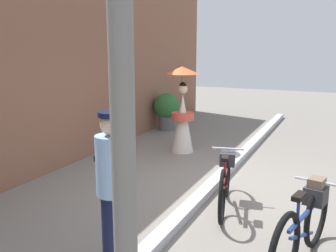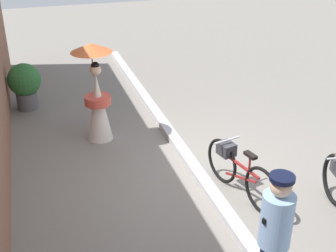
{
  "view_description": "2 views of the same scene",
  "coord_description": "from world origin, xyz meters",
  "px_view_note": "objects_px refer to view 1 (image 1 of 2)",
  "views": [
    {
      "loc": [
        -5.72,
        -1.86,
        2.31
      ],
      "look_at": [
        -0.27,
        0.68,
        1.04
      ],
      "focal_mm": 40.92,
      "sensor_mm": 36.0,
      "label": 1
    },
    {
      "loc": [
        -5.77,
        2.37,
        4.03
      ],
      "look_at": [
        0.41,
        0.4,
        0.8
      ],
      "focal_mm": 47.42,
      "sensor_mm": 36.0,
      "label": 2
    }
  ],
  "objects_px": {
    "potted_plant_by_door": "(167,109)",
    "utility_pole": "(120,31)",
    "bicycle_near_officer": "(225,179)",
    "person_officer": "(113,188)",
    "person_with_parasol": "(183,111)",
    "bicycle_far_side": "(304,224)"
  },
  "relations": [
    {
      "from": "utility_pole",
      "to": "person_with_parasol",
      "type": "bearing_deg",
      "value": 18.42
    },
    {
      "from": "bicycle_near_officer",
      "to": "potted_plant_by_door",
      "type": "distance_m",
      "value": 5.31
    },
    {
      "from": "potted_plant_by_door",
      "to": "person_with_parasol",
      "type": "bearing_deg",
      "value": -146.55
    },
    {
      "from": "potted_plant_by_door",
      "to": "utility_pole",
      "type": "xyz_separation_m",
      "value": [
        -7.23,
        -3.03,
        1.82
      ]
    },
    {
      "from": "bicycle_near_officer",
      "to": "utility_pole",
      "type": "relative_size",
      "value": 0.35
    },
    {
      "from": "person_officer",
      "to": "person_with_parasol",
      "type": "height_order",
      "value": "person_with_parasol"
    },
    {
      "from": "bicycle_far_side",
      "to": "person_with_parasol",
      "type": "relative_size",
      "value": 0.95
    },
    {
      "from": "bicycle_far_side",
      "to": "potted_plant_by_door",
      "type": "relative_size",
      "value": 1.73
    },
    {
      "from": "bicycle_near_officer",
      "to": "utility_pole",
      "type": "height_order",
      "value": "utility_pole"
    },
    {
      "from": "bicycle_near_officer",
      "to": "person_with_parasol",
      "type": "xyz_separation_m",
      "value": [
        2.48,
        1.72,
        0.49
      ]
    },
    {
      "from": "bicycle_near_officer",
      "to": "bicycle_far_side",
      "type": "xyz_separation_m",
      "value": [
        -1.07,
        -1.19,
        0.02
      ]
    },
    {
      "from": "bicycle_near_officer",
      "to": "person_officer",
      "type": "bearing_deg",
      "value": 163.53
    },
    {
      "from": "bicycle_near_officer",
      "to": "bicycle_far_side",
      "type": "relative_size",
      "value": 0.94
    },
    {
      "from": "bicycle_near_officer",
      "to": "person_with_parasol",
      "type": "distance_m",
      "value": 3.06
    },
    {
      "from": "bicycle_near_officer",
      "to": "potted_plant_by_door",
      "type": "xyz_separation_m",
      "value": [
        4.39,
        2.98,
        0.16
      ]
    },
    {
      "from": "bicycle_near_officer",
      "to": "person_officer",
      "type": "xyz_separation_m",
      "value": [
        -2.01,
        0.59,
        0.47
      ]
    },
    {
      "from": "utility_pole",
      "to": "person_officer",
      "type": "bearing_deg",
      "value": 38.0
    },
    {
      "from": "bicycle_near_officer",
      "to": "bicycle_far_side",
      "type": "height_order",
      "value": "bicycle_far_side"
    },
    {
      "from": "bicycle_far_side",
      "to": "person_officer",
      "type": "xyz_separation_m",
      "value": [
        -0.94,
        1.78,
        0.45
      ]
    },
    {
      "from": "person_with_parasol",
      "to": "potted_plant_by_door",
      "type": "height_order",
      "value": "person_with_parasol"
    },
    {
      "from": "bicycle_near_officer",
      "to": "utility_pole",
      "type": "bearing_deg",
      "value": -178.96
    },
    {
      "from": "bicycle_far_side",
      "to": "potted_plant_by_door",
      "type": "xyz_separation_m",
      "value": [
        5.46,
        4.17,
        0.14
      ]
    }
  ]
}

